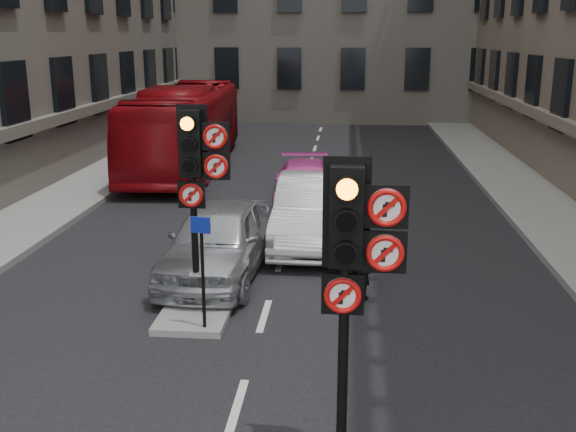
% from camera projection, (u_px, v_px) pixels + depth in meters
% --- Properties ---
extents(pavement_left, '(3.00, 50.00, 0.16)m').
position_uv_depth(pavement_left, '(44.00, 205.00, 19.23)').
color(pavement_left, gray).
rests_on(pavement_left, ground).
extents(pavement_right, '(3.00, 50.00, 0.16)m').
position_uv_depth(pavement_right, '(563.00, 217.00, 18.00)').
color(pavement_right, gray).
rests_on(pavement_right, ground).
extents(centre_island, '(1.20, 2.00, 0.12)m').
position_uv_depth(centre_island, '(198.00, 310.00, 12.00)').
color(centre_island, gray).
rests_on(centre_island, ground).
extents(signal_near, '(0.91, 0.40, 3.58)m').
position_uv_depth(signal_near, '(354.00, 250.00, 7.25)').
color(signal_near, black).
rests_on(signal_near, ground).
extents(signal_far, '(0.91, 0.40, 3.58)m').
position_uv_depth(signal_far, '(197.00, 165.00, 11.29)').
color(signal_far, black).
rests_on(signal_far, centre_island).
extents(car_silver, '(2.08, 4.57, 1.52)m').
position_uv_depth(car_silver, '(219.00, 240.00, 13.73)').
color(car_silver, '#A1A3A9').
rests_on(car_silver, ground).
extents(car_white, '(1.72, 4.80, 1.58)m').
position_uv_depth(car_white, '(313.00, 210.00, 15.90)').
color(car_white, silver).
rests_on(car_white, ground).
extents(car_pink, '(2.01, 4.34, 1.23)m').
position_uv_depth(car_pink, '(305.00, 184.00, 19.45)').
color(car_pink, '#DA40A2').
rests_on(car_pink, ground).
extents(bus_red, '(3.01, 10.94, 3.02)m').
position_uv_depth(bus_red, '(186.00, 127.00, 24.56)').
color(bus_red, maroon).
rests_on(bus_red, ground).
extents(motorcycle, '(0.60, 1.54, 0.90)m').
position_uv_depth(motorcycle, '(358.00, 249.00, 14.13)').
color(motorcycle, black).
rests_on(motorcycle, ground).
extents(motorcyclist, '(0.75, 0.64, 1.74)m').
position_uv_depth(motorcyclist, '(358.00, 254.00, 12.50)').
color(motorcyclist, black).
rests_on(motorcyclist, ground).
extents(info_sign, '(0.33, 0.12, 1.91)m').
position_uv_depth(info_sign, '(202.00, 257.00, 10.85)').
color(info_sign, black).
rests_on(info_sign, centre_island).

